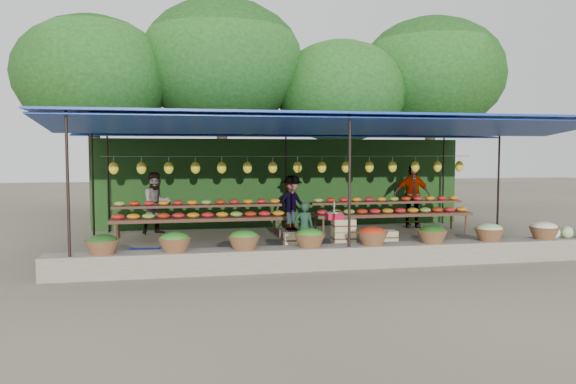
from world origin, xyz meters
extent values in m
plane|color=brown|center=(0.00, 0.00, 0.00)|extent=(60.00, 60.00, 0.00)
cube|color=#655C51|center=(0.00, -2.75, 0.20)|extent=(10.60, 0.55, 0.40)
cylinder|color=black|center=(-4.80, -2.90, 1.40)|extent=(0.05, 0.05, 2.80)
cylinder|color=black|center=(0.00, -2.90, 1.40)|extent=(0.05, 0.05, 2.80)
cylinder|color=black|center=(-4.80, 0.00, 1.40)|extent=(0.05, 0.05, 2.80)
cylinder|color=black|center=(4.80, 0.00, 1.40)|extent=(0.05, 0.05, 2.80)
cylinder|color=black|center=(-4.80, 2.90, 1.40)|extent=(0.05, 0.05, 2.80)
cylinder|color=black|center=(0.00, 2.90, 1.40)|extent=(0.05, 0.05, 2.80)
cylinder|color=black|center=(4.80, 2.90, 1.40)|extent=(0.05, 0.05, 2.80)
cube|color=#163AAA|center=(0.00, 0.00, 2.80)|extent=(10.80, 6.60, 0.04)
cube|color=#163AAA|center=(0.00, -2.00, 2.62)|extent=(10.80, 2.19, 0.26)
cube|color=#163AAA|center=(0.00, 2.00, 2.62)|extent=(10.80, 2.19, 0.26)
cylinder|color=#949499|center=(0.00, 1.40, 2.02)|extent=(9.60, 0.01, 0.01)
ellipsoid|color=yellow|center=(-4.50, 1.40, 1.74)|extent=(0.23, 0.17, 0.30)
ellipsoid|color=yellow|center=(-3.86, 1.40, 1.74)|extent=(0.23, 0.17, 0.30)
ellipsoid|color=yellow|center=(-3.21, 1.40, 1.74)|extent=(0.23, 0.17, 0.30)
ellipsoid|color=yellow|center=(-2.57, 1.40, 1.74)|extent=(0.23, 0.17, 0.30)
ellipsoid|color=yellow|center=(-1.93, 1.40, 1.74)|extent=(0.23, 0.17, 0.30)
ellipsoid|color=yellow|center=(-1.29, 1.40, 1.74)|extent=(0.23, 0.17, 0.30)
ellipsoid|color=yellow|center=(-0.64, 1.40, 1.74)|extent=(0.23, 0.17, 0.30)
ellipsoid|color=yellow|center=(0.00, 1.40, 1.74)|extent=(0.23, 0.17, 0.30)
ellipsoid|color=yellow|center=(0.64, 1.40, 1.74)|extent=(0.23, 0.17, 0.30)
ellipsoid|color=yellow|center=(1.29, 1.40, 1.74)|extent=(0.23, 0.17, 0.30)
ellipsoid|color=yellow|center=(1.93, 1.40, 1.74)|extent=(0.23, 0.17, 0.30)
ellipsoid|color=yellow|center=(2.57, 1.40, 1.74)|extent=(0.23, 0.17, 0.30)
ellipsoid|color=yellow|center=(3.21, 1.40, 1.74)|extent=(0.23, 0.17, 0.30)
ellipsoid|color=yellow|center=(3.86, 1.40, 1.74)|extent=(0.23, 0.17, 0.30)
ellipsoid|color=yellow|center=(4.50, 1.40, 1.74)|extent=(0.23, 0.17, 0.30)
ellipsoid|color=#1C4813|center=(-4.30, -2.75, 0.62)|extent=(0.52, 0.52, 0.23)
ellipsoid|color=#337D21|center=(-3.10, -2.75, 0.62)|extent=(0.52, 0.52, 0.23)
ellipsoid|color=#337D21|center=(-1.90, -2.75, 0.62)|extent=(0.52, 0.52, 0.23)
ellipsoid|color=#337D21|center=(-0.70, -2.75, 0.62)|extent=(0.52, 0.52, 0.23)
ellipsoid|color=#B42A0F|center=(0.50, -2.75, 0.62)|extent=(0.52, 0.52, 0.23)
ellipsoid|color=#1C4813|center=(1.70, -2.75, 0.62)|extent=(0.52, 0.52, 0.23)
ellipsoid|color=#A9CC7F|center=(2.90, -2.75, 0.62)|extent=(0.52, 0.52, 0.23)
ellipsoid|color=silver|center=(4.10, -2.75, 0.62)|extent=(0.52, 0.52, 0.23)
cube|color=#234B1B|center=(0.00, 3.15, 1.25)|extent=(10.60, 0.06, 2.50)
cylinder|color=#362813|center=(-5.50, 5.80, 1.98)|extent=(0.36, 0.36, 3.97)
ellipsoid|color=#153B10|center=(-5.50, 5.80, 4.46)|extent=(4.77, 4.77, 3.69)
cylinder|color=#362813|center=(-1.50, 6.20, 2.24)|extent=(0.36, 0.36, 4.48)
ellipsoid|color=#153B10|center=(-1.50, 6.20, 5.04)|extent=(5.39, 5.39, 4.17)
cylinder|color=#362813|center=(2.50, 5.90, 1.86)|extent=(0.36, 0.36, 3.71)
ellipsoid|color=#153B10|center=(2.50, 5.90, 4.18)|extent=(4.47, 4.47, 3.45)
cylinder|color=#362813|center=(6.00, 6.30, 2.18)|extent=(0.36, 0.36, 4.35)
ellipsoid|color=#153B10|center=(6.00, 6.30, 4.90)|extent=(5.24, 5.24, 4.05)
cube|color=#4A2A1D|center=(-2.50, 1.30, 0.50)|extent=(4.20, 0.95, 0.08)
cube|color=#4A2A1D|center=(-2.50, 1.60, 0.78)|extent=(4.20, 0.35, 0.06)
cylinder|color=#4A2A1D|center=(-4.45, 0.90, 0.25)|extent=(0.06, 0.06, 0.50)
cylinder|color=#4A2A1D|center=(-0.55, 0.90, 0.25)|extent=(0.06, 0.06, 0.50)
cylinder|color=#4A2A1D|center=(-4.45, 1.70, 0.25)|extent=(0.06, 0.06, 0.50)
cylinder|color=#4A2A1D|center=(-0.55, 1.70, 0.25)|extent=(0.06, 0.06, 0.50)
ellipsoid|color=red|center=(-4.40, 1.15, 0.60)|extent=(0.31, 0.26, 0.13)
ellipsoid|color=#81AB34|center=(-4.40, 1.60, 0.87)|extent=(0.26, 0.22, 0.12)
ellipsoid|color=orange|center=(-4.05, 1.15, 0.60)|extent=(0.31, 0.26, 0.13)
ellipsoid|color=#B42A0F|center=(-4.05, 1.60, 0.87)|extent=(0.26, 0.22, 0.12)
ellipsoid|color=#81AB34|center=(-3.70, 1.15, 0.60)|extent=(0.31, 0.26, 0.13)
ellipsoid|color=red|center=(-3.70, 1.60, 0.87)|extent=(0.26, 0.22, 0.12)
ellipsoid|color=#B42A0F|center=(-3.35, 1.15, 0.60)|extent=(0.31, 0.26, 0.13)
ellipsoid|color=orange|center=(-3.35, 1.60, 0.87)|extent=(0.26, 0.22, 0.12)
ellipsoid|color=red|center=(-3.00, 1.15, 0.60)|extent=(0.31, 0.26, 0.13)
ellipsoid|color=red|center=(-3.00, 1.60, 0.87)|extent=(0.26, 0.22, 0.12)
ellipsoid|color=orange|center=(-2.65, 1.15, 0.60)|extent=(0.31, 0.26, 0.13)
ellipsoid|color=orange|center=(-2.65, 1.60, 0.87)|extent=(0.26, 0.22, 0.12)
ellipsoid|color=red|center=(-2.30, 1.15, 0.60)|extent=(0.31, 0.26, 0.13)
ellipsoid|color=#81AB34|center=(-2.30, 1.60, 0.87)|extent=(0.26, 0.22, 0.12)
ellipsoid|color=orange|center=(-1.95, 1.15, 0.60)|extent=(0.31, 0.26, 0.13)
ellipsoid|color=#B42A0F|center=(-1.95, 1.60, 0.87)|extent=(0.26, 0.22, 0.12)
ellipsoid|color=#81AB34|center=(-1.60, 1.15, 0.60)|extent=(0.31, 0.26, 0.13)
ellipsoid|color=red|center=(-1.60, 1.60, 0.87)|extent=(0.26, 0.22, 0.12)
ellipsoid|color=#B42A0F|center=(-1.25, 1.15, 0.60)|extent=(0.31, 0.26, 0.13)
ellipsoid|color=orange|center=(-1.25, 1.60, 0.87)|extent=(0.26, 0.22, 0.12)
ellipsoid|color=red|center=(-0.90, 1.15, 0.60)|extent=(0.31, 0.26, 0.13)
ellipsoid|color=red|center=(-0.90, 1.60, 0.87)|extent=(0.26, 0.22, 0.12)
ellipsoid|color=orange|center=(-0.55, 1.15, 0.60)|extent=(0.31, 0.26, 0.13)
ellipsoid|color=orange|center=(-0.55, 1.60, 0.87)|extent=(0.26, 0.22, 0.12)
cube|color=#4A2A1D|center=(2.50, 1.30, 0.50)|extent=(4.20, 0.95, 0.08)
cube|color=#4A2A1D|center=(2.50, 1.60, 0.78)|extent=(4.20, 0.35, 0.06)
cylinder|color=#4A2A1D|center=(0.55, 0.90, 0.25)|extent=(0.06, 0.06, 0.50)
cylinder|color=#4A2A1D|center=(4.45, 0.90, 0.25)|extent=(0.06, 0.06, 0.50)
cylinder|color=#4A2A1D|center=(0.55, 1.70, 0.25)|extent=(0.06, 0.06, 0.50)
cylinder|color=#4A2A1D|center=(4.45, 1.70, 0.25)|extent=(0.06, 0.06, 0.50)
ellipsoid|color=red|center=(0.60, 1.15, 0.60)|extent=(0.31, 0.26, 0.13)
ellipsoid|color=#81AB34|center=(0.60, 1.60, 0.87)|extent=(0.26, 0.22, 0.12)
ellipsoid|color=orange|center=(0.95, 1.15, 0.60)|extent=(0.31, 0.26, 0.13)
ellipsoid|color=#B42A0F|center=(0.95, 1.60, 0.87)|extent=(0.26, 0.22, 0.12)
ellipsoid|color=#81AB34|center=(1.30, 1.15, 0.60)|extent=(0.31, 0.26, 0.13)
ellipsoid|color=red|center=(1.30, 1.60, 0.87)|extent=(0.26, 0.22, 0.12)
ellipsoid|color=#B42A0F|center=(1.65, 1.15, 0.60)|extent=(0.31, 0.26, 0.13)
ellipsoid|color=orange|center=(1.65, 1.60, 0.87)|extent=(0.26, 0.22, 0.12)
ellipsoid|color=red|center=(2.00, 1.15, 0.60)|extent=(0.31, 0.26, 0.13)
ellipsoid|color=red|center=(2.00, 1.60, 0.87)|extent=(0.26, 0.22, 0.12)
ellipsoid|color=orange|center=(2.35, 1.15, 0.60)|extent=(0.31, 0.26, 0.13)
ellipsoid|color=orange|center=(2.35, 1.60, 0.87)|extent=(0.26, 0.22, 0.12)
ellipsoid|color=red|center=(2.70, 1.15, 0.60)|extent=(0.31, 0.26, 0.13)
ellipsoid|color=#81AB34|center=(2.70, 1.60, 0.87)|extent=(0.26, 0.22, 0.12)
ellipsoid|color=orange|center=(3.05, 1.15, 0.60)|extent=(0.31, 0.26, 0.13)
ellipsoid|color=#B42A0F|center=(3.05, 1.60, 0.87)|extent=(0.26, 0.22, 0.12)
ellipsoid|color=#81AB34|center=(3.40, 1.15, 0.60)|extent=(0.31, 0.26, 0.13)
ellipsoid|color=red|center=(3.40, 1.60, 0.87)|extent=(0.26, 0.22, 0.12)
ellipsoid|color=#B42A0F|center=(3.75, 1.15, 0.60)|extent=(0.31, 0.26, 0.13)
ellipsoid|color=orange|center=(3.75, 1.60, 0.87)|extent=(0.26, 0.22, 0.12)
ellipsoid|color=red|center=(4.10, 1.15, 0.60)|extent=(0.31, 0.26, 0.13)
ellipsoid|color=red|center=(4.10, 1.60, 0.87)|extent=(0.26, 0.22, 0.12)
ellipsoid|color=orange|center=(4.45, 1.15, 0.60)|extent=(0.31, 0.26, 0.13)
ellipsoid|color=orange|center=(4.45, 1.60, 0.87)|extent=(0.26, 0.22, 0.12)
cube|color=tan|center=(-0.75, -1.75, 0.12)|extent=(0.47, 0.37, 0.25)
cube|color=tan|center=(-0.75, -1.75, 0.39)|extent=(0.47, 0.37, 0.25)
cube|color=tan|center=(0.25, -1.75, 0.12)|extent=(0.47, 0.37, 0.25)
cube|color=tan|center=(0.25, -1.75, 0.39)|extent=(0.47, 0.37, 0.25)
cube|color=tan|center=(0.25, -1.75, 0.65)|extent=(0.47, 0.37, 0.25)
cube|color=tan|center=(1.15, -1.75, 0.12)|extent=(0.47, 0.37, 0.25)
cube|color=tan|center=(1.15, -1.75, 0.39)|extent=(0.47, 0.37, 0.25)
cube|color=#AA0D24|center=(0.05, -1.75, 0.83)|extent=(0.32, 0.28, 0.13)
cylinder|color=#949499|center=(0.05, -1.75, 0.91)|extent=(0.34, 0.34, 0.03)
cylinder|color=#949499|center=(0.05, -1.75, 1.01)|extent=(0.03, 0.03, 0.23)
imported|color=#1A3A25|center=(-0.43, -1.19, 0.54)|extent=(0.45, 0.35, 1.08)
imported|color=slate|center=(-3.55, 2.33, 0.80)|extent=(0.96, 0.87, 1.60)
imported|color=slate|center=(0.05, 2.31, 0.75)|extent=(1.11, 0.92, 1.49)
imported|color=slate|center=(3.49, 2.18, 0.90)|extent=(1.11, 0.59, 1.80)
cube|color=navy|center=(-3.68, -1.93, 0.16)|extent=(0.58, 0.46, 0.32)
cube|color=navy|center=(-3.18, -1.49, 0.13)|extent=(0.51, 0.41, 0.27)
camera|label=1|loc=(-3.12, -12.56, 2.11)|focal=35.00mm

